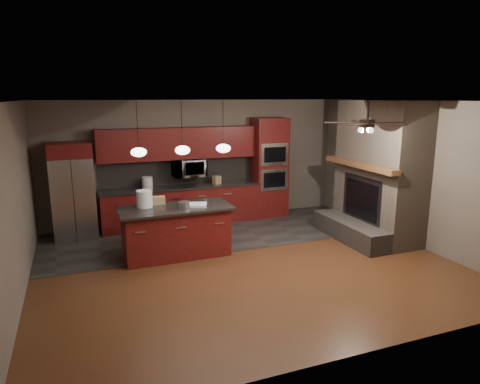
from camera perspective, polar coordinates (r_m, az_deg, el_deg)
name	(u,v)px	position (r m, az deg, el deg)	size (l,w,h in m)	color
ground	(245,263)	(7.63, 0.71, -9.48)	(7.00, 7.00, 0.00)	#582D1A
ceiling	(246,101)	(7.07, 0.77, 12.04)	(7.00, 6.00, 0.02)	white
back_wall	(197,161)	(10.03, -5.69, 4.11)	(7.00, 0.02, 2.80)	#6F6359
right_wall	(409,173)	(9.11, 21.64, 2.42)	(0.02, 6.00, 2.80)	#6F6359
left_wall	(14,204)	(6.78, -27.90, -1.42)	(0.02, 6.00, 2.80)	#6F6359
slate_tile_patch	(214,233)	(9.22, -3.49, -5.51)	(7.00, 2.40, 0.01)	#2F2D2B
fireplace_column	(377,176)	(9.12, 17.76, 2.07)	(1.30, 2.10, 2.80)	#736252
back_cabinetry	(181,186)	(9.76, -7.91, 0.80)	(3.59, 0.64, 2.20)	maroon
oven_tower	(269,168)	(10.36, 3.90, 3.25)	(0.80, 0.63, 2.38)	maroon
microwave	(189,168)	(9.73, -6.84, 3.23)	(0.73, 0.41, 0.50)	silver
refrigerator	(73,191)	(9.37, -21.36, 0.14)	(0.84, 0.75, 1.97)	silver
kitchen_island	(176,231)	(7.93, -8.51, -5.20)	(2.03, 0.94, 0.92)	maroon
white_bucket	(144,199)	(7.87, -12.63, -0.90)	(0.29, 0.29, 0.31)	white
paint_can	(184,205)	(7.65, -7.42, -1.76)	(0.20, 0.20, 0.13)	#AEAEB3
paint_tray	(195,205)	(7.84, -6.05, -1.71)	(0.43, 0.30, 0.04)	white
cardboard_box	(159,200)	(8.06, -10.77, -1.10)	(0.23, 0.16, 0.14)	#997C4F
counter_bucket	(147,183)	(9.55, -12.26, 1.20)	(0.23, 0.23, 0.26)	silver
counter_box	(217,180)	(9.87, -3.12, 1.62)	(0.17, 0.13, 0.19)	tan
pendant_left	(139,152)	(7.38, -13.36, 5.22)	(0.26, 0.26, 0.92)	black
pendant_center	(183,150)	(7.52, -7.67, 5.58)	(0.26, 0.26, 0.92)	black
pendant_right	(223,148)	(7.73, -2.24, 5.87)	(0.26, 0.26, 0.92)	black
ceiling_fan	(367,123)	(7.29, 16.63, 8.84)	(1.27, 1.33, 0.41)	black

